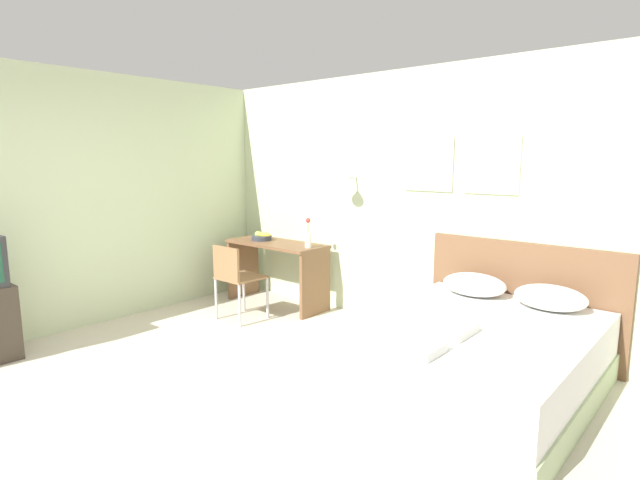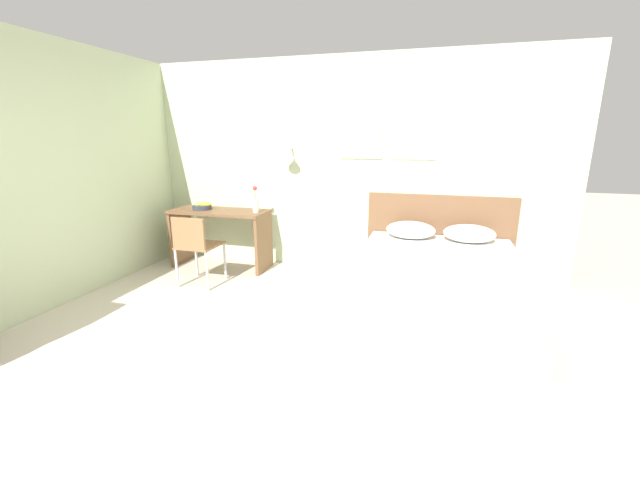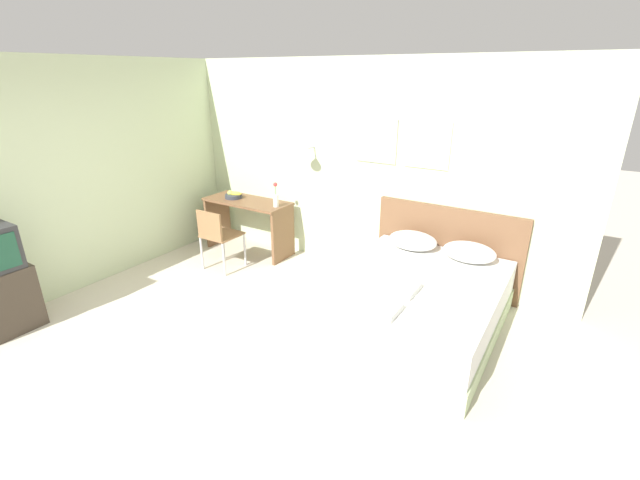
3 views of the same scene
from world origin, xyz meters
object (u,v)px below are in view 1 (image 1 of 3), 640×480
(desk, at_px, (277,261))
(desk_chair, at_px, (235,275))
(flower_vase, at_px, (308,237))
(folded_towel_mid_bed, at_px, (416,347))
(folded_towel_near_foot, at_px, (451,329))
(headboard, at_px, (521,299))
(fruit_bowl, at_px, (262,237))
(pillow_left, at_px, (474,284))
(bed, at_px, (471,359))
(pillow_right, at_px, (550,298))

(desk, height_order, desk_chair, desk_chair)
(desk, relative_size, flower_vase, 3.79)
(folded_towel_mid_bed, bearing_deg, folded_towel_near_foot, 87.35)
(folded_towel_near_foot, xyz_separation_m, folded_towel_mid_bed, (-0.02, -0.45, 0.00))
(headboard, relative_size, fruit_bowl, 6.54)
(folded_towel_mid_bed, bearing_deg, fruit_bowl, 154.45)
(headboard, height_order, fruit_bowl, headboard)
(pillow_left, relative_size, fruit_bowl, 2.13)
(bed, height_order, pillow_right, pillow_right)
(bed, relative_size, desk_chair, 2.40)
(bed, height_order, headboard, headboard)
(fruit_bowl, bearing_deg, headboard, 6.83)
(fruit_bowl, distance_m, flower_vase, 0.79)
(folded_towel_mid_bed, xyz_separation_m, desk, (-2.73, 1.44, -0.04))
(headboard, xyz_separation_m, pillow_left, (-0.32, -0.29, 0.14))
(headboard, xyz_separation_m, fruit_bowl, (-3.02, -0.36, 0.29))
(pillow_right, relative_size, flower_vase, 1.67)
(desk_chair, bearing_deg, headboard, 21.64)
(desk_chair, distance_m, flower_vase, 0.91)
(bed, height_order, folded_towel_mid_bed, folded_towel_mid_bed)
(folded_towel_near_foot, height_order, desk_chair, desk_chair)
(pillow_right, relative_size, fruit_bowl, 2.13)
(desk_chair, bearing_deg, folded_towel_near_foot, -5.73)
(headboard, xyz_separation_m, desk_chair, (-2.69, -1.07, -0.00))
(fruit_bowl, bearing_deg, flower_vase, -1.08)
(desk, distance_m, desk_chair, 0.73)
(fruit_bowl, bearing_deg, folded_towel_mid_bed, -25.55)
(folded_towel_near_foot, relative_size, fruit_bowl, 1.24)
(desk, bearing_deg, pillow_left, 1.33)
(pillow_left, distance_m, desk, 2.46)
(flower_vase, bearing_deg, folded_towel_near_foot, -23.38)
(pillow_left, relative_size, folded_towel_near_foot, 1.72)
(headboard, distance_m, fruit_bowl, 3.05)
(bed, xyz_separation_m, folded_towel_mid_bed, (-0.04, -0.75, 0.31))
(folded_towel_mid_bed, height_order, desk_chair, desk_chair)
(desk, bearing_deg, desk_chair, -82.95)
(pillow_right, distance_m, flower_vase, 2.57)
(bed, distance_m, folded_towel_near_foot, 0.43)
(bed, xyz_separation_m, pillow_right, (0.32, 0.74, 0.38))
(desk, xyz_separation_m, desk_chair, (0.09, -0.72, -0.03))
(folded_towel_near_foot, bearing_deg, folded_towel_mid_bed, -92.65)
(desk, relative_size, desk_chair, 1.53)
(bed, distance_m, headboard, 1.06)
(flower_vase, bearing_deg, headboard, 9.55)
(headboard, height_order, pillow_right, headboard)
(desk, relative_size, fruit_bowl, 4.85)
(bed, bearing_deg, pillow_right, 66.66)
(desk, xyz_separation_m, flower_vase, (0.54, -0.03, 0.35))
(pillow_right, bearing_deg, fruit_bowl, -178.76)
(bed, bearing_deg, desk, 166.12)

